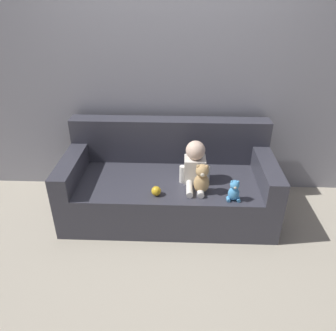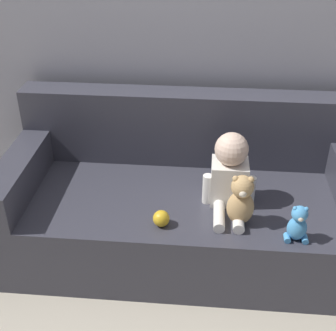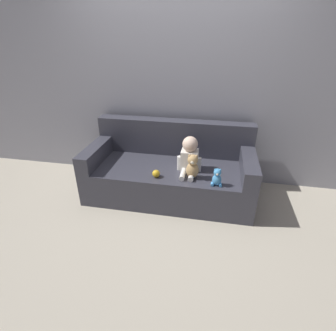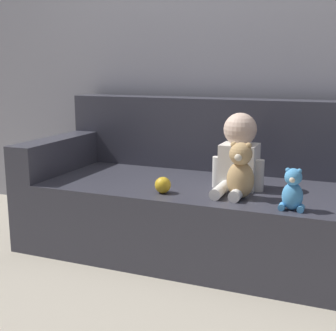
{
  "view_description": "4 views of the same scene",
  "coord_description": "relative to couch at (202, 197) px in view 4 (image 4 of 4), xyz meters",
  "views": [
    {
      "loc": [
        0.1,
        -2.59,
        1.97
      ],
      "look_at": [
        0.0,
        -0.13,
        0.59
      ],
      "focal_mm": 35.0,
      "sensor_mm": 36.0,
      "label": 1
    },
    {
      "loc": [
        0.11,
        -2.1,
        1.84
      ],
      "look_at": [
        -0.07,
        -0.12,
        0.63
      ],
      "focal_mm": 50.0,
      "sensor_mm": 36.0,
      "label": 2
    },
    {
      "loc": [
        0.5,
        -2.67,
        1.81
      ],
      "look_at": [
        0.01,
        -0.14,
        0.47
      ],
      "focal_mm": 28.0,
      "sensor_mm": 36.0,
      "label": 3
    },
    {
      "loc": [
        0.8,
        -2.39,
        1.02
      ],
      "look_at": [
        -0.18,
        -0.02,
        0.48
      ],
      "focal_mm": 50.0,
      "sensor_mm": 36.0,
      "label": 4
    }
  ],
  "objects": [
    {
      "name": "person_baby",
      "position": [
        0.24,
        -0.13,
        0.28
      ],
      "size": [
        0.27,
        0.37,
        0.39
      ],
      "color": "white",
      "rests_on": "couch"
    },
    {
      "name": "wall_back",
      "position": [
        0.0,
        0.46,
        1.01
      ],
      "size": [
        8.0,
        0.05,
        2.6
      ],
      "color": "#93939E",
      "rests_on": "ground_plane"
    },
    {
      "name": "toy_ball",
      "position": [
        -0.09,
        -0.36,
        0.15
      ],
      "size": [
        0.08,
        0.08,
        0.08
      ],
      "color": "gold",
      "rests_on": "couch"
    },
    {
      "name": "teddy_bear_brown",
      "position": [
        0.29,
        -0.3,
        0.24
      ],
      "size": [
        0.13,
        0.13,
        0.28
      ],
      "color": "tan",
      "rests_on": "couch"
    },
    {
      "name": "plush_toy_side",
      "position": [
        0.55,
        -0.4,
        0.2
      ],
      "size": [
        0.11,
        0.09,
        0.19
      ],
      "color": "#4C9EDB",
      "rests_on": "couch"
    },
    {
      "name": "couch",
      "position": [
        0.0,
        0.0,
        0.0
      ],
      "size": [
        1.92,
        0.88,
        0.83
      ],
      "color": "#383842",
      "rests_on": "ground_plane"
    },
    {
      "name": "ground_plane",
      "position": [
        0.0,
        -0.06,
        -0.29
      ],
      "size": [
        12.0,
        12.0,
        0.0
      ],
      "primitive_type": "plane",
      "color": "#B7AD99"
    }
  ]
}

